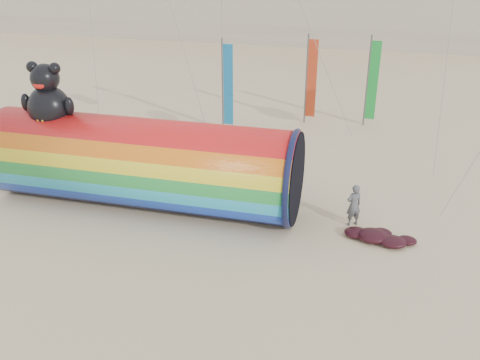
# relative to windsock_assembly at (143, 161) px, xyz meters

# --- Properties ---
(ground) EXTENTS (160.00, 160.00, 0.00)m
(ground) POSITION_rel_windsock_assembly_xyz_m (4.03, -3.31, -1.92)
(ground) COLOR #CCB58C
(ground) RESTS_ON ground
(windsock_assembly) EXTENTS (12.56, 3.83, 5.79)m
(windsock_assembly) POSITION_rel_windsock_assembly_xyz_m (0.00, 0.00, 0.00)
(windsock_assembly) COLOR red
(windsock_assembly) RESTS_ON ground
(kite_handler) EXTENTS (0.74, 0.68, 1.70)m
(kite_handler) POSITION_rel_windsock_assembly_xyz_m (8.47, 0.32, -1.07)
(kite_handler) COLOR #515458
(kite_handler) RESTS_ON ground
(fabric_bundle) EXTENTS (2.62, 1.35, 0.41)m
(fabric_bundle) POSITION_rel_windsock_assembly_xyz_m (9.48, -0.65, -1.75)
(fabric_bundle) COLOR #3F0B16
(fabric_bundle) RESTS_ON ground
(festival_banners) EXTENTS (8.36, 3.10, 5.20)m
(festival_banners) POSITION_rel_windsock_assembly_xyz_m (4.80, 11.43, 0.72)
(festival_banners) COLOR #59595E
(festival_banners) RESTS_ON ground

